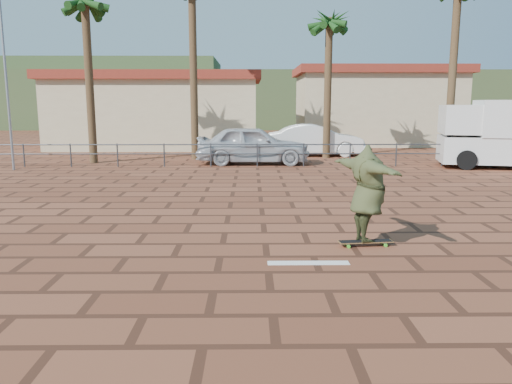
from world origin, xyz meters
TOP-DOWN VIEW (x-y plane):
  - ground at (0.00, 0.00)m, footprint 120.00×120.00m
  - paint_stripe at (0.70, -1.20)m, footprint 1.40×0.22m
  - guardrail at (0.00, 12.00)m, footprint 24.06×0.06m
  - flagpole at (-9.87, 11.00)m, footprint 1.30×0.10m
  - palm_far_left at (-7.50, 13.50)m, footprint 2.40×2.40m
  - palm_center at (3.50, 15.50)m, footprint 2.40×2.40m
  - building_west at (-6.00, 22.00)m, footprint 12.60×7.60m
  - building_east at (8.00, 24.00)m, footprint 10.60×6.60m
  - hill_front at (0.00, 50.00)m, footprint 70.00×18.00m
  - hill_back at (-22.00, 56.00)m, footprint 35.00×14.00m
  - longboard at (1.91, -0.18)m, footprint 1.07×0.33m
  - skateboarder at (1.91, -0.18)m, footprint 1.27×2.34m
  - campervan at (10.61, 11.49)m, footprint 5.81×3.40m
  - car_silver at (-0.17, 13.00)m, footprint 5.09×2.16m
  - car_white at (3.09, 16.50)m, footprint 4.93×1.72m

SIDE VIEW (x-z plane):
  - ground at x=0.00m, z-range 0.00..0.00m
  - paint_stripe at x=0.70m, z-range 0.00..0.01m
  - longboard at x=1.91m, z-range 0.03..0.14m
  - guardrail at x=0.00m, z-range 0.18..1.18m
  - car_white at x=3.09m, z-range 0.00..1.62m
  - car_silver at x=-0.17m, z-range 0.00..1.72m
  - skateboarder at x=1.91m, z-range 0.10..1.94m
  - campervan at x=10.61m, z-range 0.07..2.90m
  - building_west at x=-6.00m, z-range 0.03..4.53m
  - building_east at x=8.00m, z-range 0.04..5.04m
  - hill_front at x=0.00m, z-range 0.00..6.00m
  - hill_back at x=-22.00m, z-range 0.00..8.00m
  - flagpole at x=-9.87m, z-range 0.64..8.64m
  - palm_center at x=3.50m, z-range 2.49..10.24m
  - palm_far_left at x=-7.50m, z-range 2.71..10.96m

